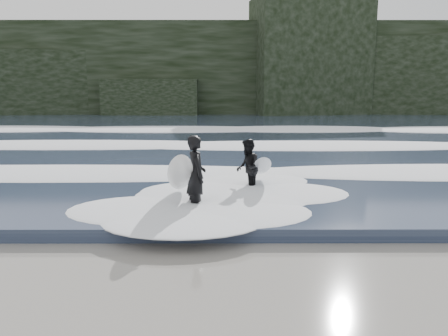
% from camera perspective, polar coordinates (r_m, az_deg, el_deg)
% --- Properties ---
extents(ground, '(120.00, 120.00, 0.00)m').
position_cam_1_polar(ground, '(6.17, 3.25, -19.57)').
color(ground, '#76614A').
rests_on(ground, ground).
extents(sea, '(90.00, 52.00, 0.30)m').
position_cam_1_polar(sea, '(34.46, 0.43, 5.51)').
color(sea, '#29344B').
rests_on(sea, ground).
extents(headland, '(70.00, 9.00, 10.00)m').
position_cam_1_polar(headland, '(51.37, 0.24, 12.53)').
color(headland, black).
rests_on(headland, ground).
extents(foam_near, '(60.00, 3.20, 0.20)m').
position_cam_1_polar(foam_near, '(14.59, 1.20, -0.20)').
color(foam_near, white).
rests_on(foam_near, sea).
extents(foam_mid, '(60.00, 4.00, 0.24)m').
position_cam_1_polar(foam_mid, '(21.50, 0.77, 3.28)').
color(foam_mid, white).
rests_on(foam_mid, sea).
extents(foam_far, '(60.00, 4.80, 0.30)m').
position_cam_1_polar(foam_far, '(30.45, 0.50, 5.43)').
color(foam_far, white).
rests_on(foam_far, sea).
extents(surfer_left, '(1.17, 2.11, 1.97)m').
position_cam_1_polar(surfer_left, '(10.66, -4.08, -0.93)').
color(surfer_left, black).
rests_on(surfer_left, ground).
extents(surfer_right, '(1.03, 1.77, 1.66)m').
position_cam_1_polar(surfer_right, '(12.49, 3.29, 0.03)').
color(surfer_right, black).
rests_on(surfer_right, ground).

